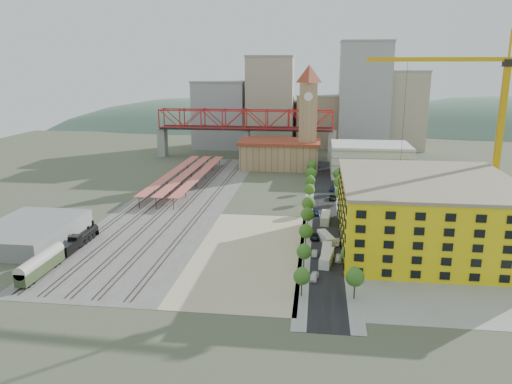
# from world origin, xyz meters

# --- Properties ---
(ground) EXTENTS (400.00, 400.00, 0.00)m
(ground) POSITION_xyz_m (0.00, 0.00, 0.00)
(ground) COLOR #474C38
(ground) RESTS_ON ground
(ballast_strip) EXTENTS (36.00, 165.00, 0.06)m
(ballast_strip) POSITION_xyz_m (-36.00, 17.50, 0.03)
(ballast_strip) COLOR #605E59
(ballast_strip) RESTS_ON ground
(dirt_lot) EXTENTS (28.00, 67.00, 0.06)m
(dirt_lot) POSITION_xyz_m (-4.00, -31.50, 0.03)
(dirt_lot) COLOR tan
(dirt_lot) RESTS_ON ground
(street_asphalt) EXTENTS (12.00, 170.00, 0.06)m
(street_asphalt) POSITION_xyz_m (16.00, 15.00, 0.03)
(street_asphalt) COLOR black
(street_asphalt) RESTS_ON ground
(sidewalk_west) EXTENTS (3.00, 170.00, 0.04)m
(sidewalk_west) POSITION_xyz_m (10.50, 15.00, 0.02)
(sidewalk_west) COLOR gray
(sidewalk_west) RESTS_ON ground
(sidewalk_east) EXTENTS (3.00, 170.00, 0.04)m
(sidewalk_east) POSITION_xyz_m (21.50, 15.00, 0.02)
(sidewalk_east) COLOR gray
(sidewalk_east) RESTS_ON ground
(construction_pad) EXTENTS (50.00, 90.00, 0.06)m
(construction_pad) POSITION_xyz_m (45.00, -20.00, 0.03)
(construction_pad) COLOR gray
(construction_pad) RESTS_ON ground
(rail_tracks) EXTENTS (26.56, 160.00, 0.18)m
(rail_tracks) POSITION_xyz_m (-37.80, 17.50, 0.15)
(rail_tracks) COLOR #382B23
(rail_tracks) RESTS_ON ground
(platform_canopies) EXTENTS (16.00, 80.00, 4.12)m
(platform_canopies) POSITION_xyz_m (-41.00, 45.00, 3.99)
(platform_canopies) COLOR #D56652
(platform_canopies) RESTS_ON ground
(station_hall) EXTENTS (38.00, 24.00, 13.10)m
(station_hall) POSITION_xyz_m (-5.00, 82.00, 6.67)
(station_hall) COLOR tan
(station_hall) RESTS_ON ground
(clock_tower) EXTENTS (12.00, 12.00, 52.00)m
(clock_tower) POSITION_xyz_m (8.00, 79.99, 28.70)
(clock_tower) COLOR tan
(clock_tower) RESTS_ON ground
(parking_garage) EXTENTS (34.00, 26.00, 14.00)m
(parking_garage) POSITION_xyz_m (36.00, 70.00, 7.00)
(parking_garage) COLOR silver
(parking_garage) RESTS_ON ground
(truss_bridge) EXTENTS (94.00, 9.60, 25.60)m
(truss_bridge) POSITION_xyz_m (-25.00, 105.00, 18.86)
(truss_bridge) COLOR gray
(truss_bridge) RESTS_ON ground
(construction_building) EXTENTS (44.60, 50.60, 18.80)m
(construction_building) POSITION_xyz_m (42.00, -20.00, 9.41)
(construction_building) COLOR yellow
(construction_building) RESTS_ON ground
(warehouse) EXTENTS (22.00, 32.00, 5.00)m
(warehouse) POSITION_xyz_m (-66.00, -30.00, 2.50)
(warehouse) COLOR gray
(warehouse) RESTS_ON ground
(street_trees) EXTENTS (15.40, 124.40, 8.00)m
(street_trees) POSITION_xyz_m (16.00, 5.00, 0.00)
(street_trees) COLOR #31671E
(street_trees) RESTS_ON ground
(skyline) EXTENTS (133.00, 46.00, 60.00)m
(skyline) POSITION_xyz_m (7.47, 142.31, 22.81)
(skyline) COLOR #9EA0A3
(skyline) RESTS_ON ground
(distant_hills) EXTENTS (647.00, 264.00, 227.00)m
(distant_hills) POSITION_xyz_m (45.28, 260.00, -79.54)
(distant_hills) COLOR #4C6B59
(distant_hills) RESTS_ON ground
(locomotive) EXTENTS (2.65, 20.45, 5.11)m
(locomotive) POSITION_xyz_m (-50.00, -31.90, 1.91)
(locomotive) COLOR black
(locomotive) RESTS_ON ground
(coach) EXTENTS (2.93, 17.04, 5.35)m
(coach) POSITION_xyz_m (-50.00, -51.82, 2.85)
(coach) COLOR #26331C
(coach) RESTS_ON ground
(tower_crane) EXTENTS (54.00, 4.09, 57.63)m
(tower_crane) POSITION_xyz_m (62.83, 3.15, 35.57)
(tower_crane) COLOR #D1990D
(tower_crane) RESTS_ON ground
(site_trailer_a) EXTENTS (3.96, 9.89, 2.63)m
(site_trailer_a) POSITION_xyz_m (16.00, -36.10, 1.32)
(site_trailer_a) COLOR silver
(site_trailer_a) RESTS_ON ground
(site_trailer_b) EXTENTS (2.85, 9.02, 2.44)m
(site_trailer_b) POSITION_xyz_m (16.00, -31.20, 1.22)
(site_trailer_b) COLOR silver
(site_trailer_b) RESTS_ON ground
(site_trailer_c) EXTENTS (5.09, 9.34, 2.48)m
(site_trailer_c) POSITION_xyz_m (16.00, -20.91, 1.24)
(site_trailer_c) COLOR silver
(site_trailer_c) RESTS_ON ground
(site_trailer_d) EXTENTS (3.34, 10.15, 2.73)m
(site_trailer_d) POSITION_xyz_m (16.00, -2.41, 1.37)
(site_trailer_d) COLOR silver
(site_trailer_d) RESTS_ON ground
(car_0) EXTENTS (2.58, 4.92, 1.60)m
(car_0) POSITION_xyz_m (13.00, -46.51, 0.80)
(car_0) COLOR silver
(car_0) RESTS_ON ground
(car_1) EXTENTS (1.50, 4.13, 1.35)m
(car_1) POSITION_xyz_m (13.00, -31.49, 0.68)
(car_1) COLOR gray
(car_1) RESTS_ON ground
(car_2) EXTENTS (3.02, 5.61, 1.50)m
(car_2) POSITION_xyz_m (13.00, -18.48, 0.75)
(car_2) COLOR black
(car_2) RESTS_ON ground
(car_3) EXTENTS (2.41, 5.50, 1.57)m
(car_3) POSITION_xyz_m (13.00, 4.96, 0.79)
(car_3) COLOR #1A294D
(car_3) RESTS_ON ground
(car_4) EXTENTS (2.04, 4.53, 1.51)m
(car_4) POSITION_xyz_m (19.00, -34.27, 0.76)
(car_4) COLOR white
(car_4) RESTS_ON ground
(car_5) EXTENTS (2.48, 5.07, 1.60)m
(car_5) POSITION_xyz_m (19.00, -22.66, 0.80)
(car_5) COLOR #9F9EA3
(car_5) RESTS_ON ground
(car_6) EXTENTS (2.80, 5.83, 1.60)m
(car_6) POSITION_xyz_m (19.00, 25.13, 0.80)
(car_6) COLOR black
(car_6) RESTS_ON ground
(car_7) EXTENTS (2.54, 4.85, 1.34)m
(car_7) POSITION_xyz_m (19.00, 38.80, 0.67)
(car_7) COLOR #1A1E4C
(car_7) RESTS_ON ground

